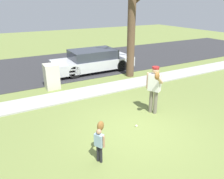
{
  "coord_description": "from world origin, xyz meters",
  "views": [
    {
      "loc": [
        -3.5,
        -4.72,
        3.71
      ],
      "look_at": [
        -0.24,
        1.22,
        1.0
      ],
      "focal_mm": 34.95,
      "sensor_mm": 36.0,
      "label": 1
    }
  ],
  "objects_px": {
    "baseball": "(136,126)",
    "parked_sedan_silver": "(93,60)",
    "utility_cabinet": "(52,76)",
    "street_tree_near": "(132,15)",
    "person_adult": "(154,85)",
    "person_child": "(100,137)"
  },
  "relations": [
    {
      "from": "person_adult",
      "to": "utility_cabinet",
      "type": "xyz_separation_m",
      "value": [
        -2.51,
        4.2,
        -0.51
      ]
    },
    {
      "from": "baseball",
      "to": "street_tree_near",
      "type": "height_order",
      "value": "street_tree_near"
    },
    {
      "from": "person_child",
      "to": "baseball",
      "type": "height_order",
      "value": "person_child"
    },
    {
      "from": "person_adult",
      "to": "street_tree_near",
      "type": "distance_m",
      "value": 4.8
    },
    {
      "from": "person_child",
      "to": "utility_cabinet",
      "type": "xyz_separation_m",
      "value": [
        0.23,
        5.54,
        -0.08
      ]
    },
    {
      "from": "parked_sedan_silver",
      "to": "person_child",
      "type": "bearing_deg",
      "value": 67.08
    },
    {
      "from": "baseball",
      "to": "person_child",
      "type": "bearing_deg",
      "value": -153.88
    },
    {
      "from": "person_adult",
      "to": "utility_cabinet",
      "type": "bearing_deg",
      "value": -86.21
    },
    {
      "from": "baseball",
      "to": "parked_sedan_silver",
      "type": "bearing_deg",
      "value": 78.12
    },
    {
      "from": "person_child",
      "to": "parked_sedan_silver",
      "type": "bearing_deg",
      "value": 39.99
    },
    {
      "from": "person_child",
      "to": "street_tree_near",
      "type": "distance_m",
      "value": 7.35
    },
    {
      "from": "baseball",
      "to": "parked_sedan_silver",
      "type": "height_order",
      "value": "parked_sedan_silver"
    },
    {
      "from": "street_tree_near",
      "to": "parked_sedan_silver",
      "type": "xyz_separation_m",
      "value": [
        -1.37,
        1.82,
        -2.54
      ]
    },
    {
      "from": "street_tree_near",
      "to": "utility_cabinet",
      "type": "bearing_deg",
      "value": 177.09
    },
    {
      "from": "baseball",
      "to": "street_tree_near",
      "type": "bearing_deg",
      "value": 59.09
    },
    {
      "from": "person_child",
      "to": "parked_sedan_silver",
      "type": "distance_m",
      "value": 7.76
    },
    {
      "from": "parked_sedan_silver",
      "to": "utility_cabinet",
      "type": "bearing_deg",
      "value": 29.87
    },
    {
      "from": "baseball",
      "to": "utility_cabinet",
      "type": "bearing_deg",
      "value": 107.28
    },
    {
      "from": "person_child",
      "to": "utility_cabinet",
      "type": "bearing_deg",
      "value": 60.56
    },
    {
      "from": "utility_cabinet",
      "to": "parked_sedan_silver",
      "type": "relative_size",
      "value": 0.25
    },
    {
      "from": "person_adult",
      "to": "street_tree_near",
      "type": "xyz_separation_m",
      "value": [
        1.64,
        3.99,
        2.08
      ]
    },
    {
      "from": "baseball",
      "to": "utility_cabinet",
      "type": "height_order",
      "value": "utility_cabinet"
    }
  ]
}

